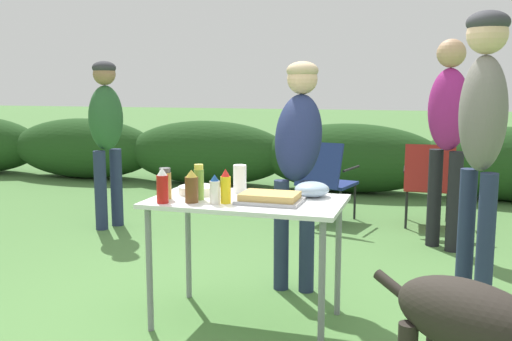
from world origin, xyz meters
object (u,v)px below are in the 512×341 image
object	(u,v)px
folding_table	(247,212)
plate_stack	(197,190)
standing_person_in_olive_jacket	(106,126)
camp_chair_near_hedge	(429,181)
mayo_bottle	(215,190)
spice_jar	(165,184)
standing_person_with_beanie	(448,124)
dog	(485,329)
camp_chair_green_behind_table	(326,177)
paper_cup_stack	(240,179)
food_tray	(270,198)
standing_person_in_navy_coat	(298,145)
standing_person_in_red_jacket	(482,120)
mustard_bottle	(226,187)
ketchup_bottle	(162,186)
beer_bottle	(192,187)
relish_jar	(199,182)
mixing_bowl	(312,189)

from	to	relation	value
folding_table	plate_stack	distance (m)	0.35
standing_person_in_olive_jacket	camp_chair_near_hedge	bearing A→B (deg)	-56.08
mayo_bottle	spice_jar	size ratio (longest dim) A/B	0.92
folding_table	mayo_bottle	xyz separation A→B (m)	(-0.13, -0.18, 0.15)
standing_person_with_beanie	dog	size ratio (longest dim) A/B	1.98
camp_chair_green_behind_table	paper_cup_stack	bearing A→B (deg)	-78.94
food_tray	spice_jar	size ratio (longest dim) A/B	1.99
standing_person_in_olive_jacket	camp_chair_near_hedge	size ratio (longest dim) A/B	1.94
plate_stack	standing_person_in_navy_coat	world-z (taller)	standing_person_in_navy_coat
camp_chair_near_hedge	standing_person_in_red_jacket	bearing A→B (deg)	-83.18
standing_person_with_beanie	dog	xyz separation A→B (m)	(0.09, -2.80, -0.59)
standing_person_in_olive_jacket	camp_chair_near_hedge	xyz separation A→B (m)	(2.99, 0.89, -0.53)
standing_person_in_red_jacket	camp_chair_near_hedge	distance (m)	2.15
food_tray	mayo_bottle	world-z (taller)	mayo_bottle
paper_cup_stack	mustard_bottle	distance (m)	0.32
mayo_bottle	dog	distance (m)	1.54
plate_stack	mayo_bottle	bearing A→B (deg)	-49.50
standing_person_in_navy_coat	camp_chair_green_behind_table	bearing A→B (deg)	92.90
folding_table	ketchup_bottle	xyz separation A→B (m)	(-0.41, -0.24, 0.17)
food_tray	camp_chair_green_behind_table	distance (m)	2.65
mayo_bottle	standing_person_with_beanie	bearing A→B (deg)	59.62
beer_bottle	paper_cup_stack	bearing A→B (deg)	65.40
relish_jar	camp_chair_green_behind_table	distance (m)	2.70
dog	camp_chair_near_hedge	size ratio (longest dim) A/B	1.07
mayo_bottle	standing_person_with_beanie	world-z (taller)	standing_person_with_beanie
beer_bottle	ketchup_bottle	world-z (taller)	ketchup_bottle
folding_table	relish_jar	distance (m)	0.32
mixing_bowl	camp_chair_green_behind_table	world-z (taller)	camp_chair_green_behind_table
plate_stack	camp_chair_near_hedge	world-z (taller)	camp_chair_near_hedge
mayo_bottle	standing_person_in_red_jacket	distance (m)	1.68
mustard_bottle	relish_jar	xyz separation A→B (m)	(-0.18, 0.05, 0.01)
standing_person_in_olive_jacket	camp_chair_green_behind_table	xyz separation A→B (m)	(1.99, 0.80, -0.53)
paper_cup_stack	beer_bottle	distance (m)	0.39
mayo_bottle	dog	size ratio (longest dim) A/B	0.18
standing_person_in_navy_coat	standing_person_in_olive_jacket	size ratio (longest dim) A/B	0.96
camp_chair_green_behind_table	dog	bearing A→B (deg)	-56.87
paper_cup_stack	beer_bottle	xyz separation A→B (m)	(-0.16, -0.36, 0.00)
food_tray	standing_person_in_navy_coat	world-z (taller)	standing_person_in_navy_coat
folding_table	camp_chair_near_hedge	bearing A→B (deg)	69.55
beer_bottle	standing_person_in_olive_jacket	size ratio (longest dim) A/B	0.11
ketchup_bottle	camp_chair_green_behind_table	world-z (taller)	ketchup_bottle
mixing_bowl	camp_chair_near_hedge	bearing A→B (deg)	75.25
ketchup_bottle	dog	distance (m)	1.78
paper_cup_stack	camp_chair_near_hedge	bearing A→B (deg)	66.22
beer_bottle	standing_person_with_beanie	xyz separation A→B (m)	(1.39, 2.14, 0.24)
paper_cup_stack	mayo_bottle	distance (m)	0.36
mayo_bottle	mustard_bottle	size ratio (longest dim) A/B	0.85
folding_table	mustard_bottle	bearing A→B (deg)	-119.04
standing_person_in_red_jacket	ketchup_bottle	bearing A→B (deg)	-97.35
relish_jar	dog	xyz separation A→B (m)	(1.47, -0.75, -0.37)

